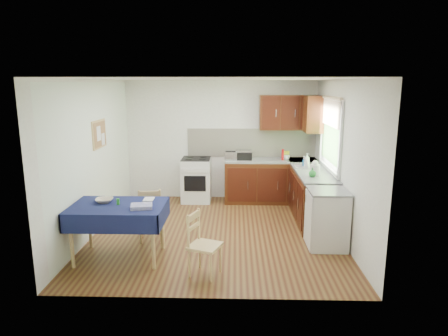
{
  "coord_description": "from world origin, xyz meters",
  "views": [
    {
      "loc": [
        0.31,
        -6.29,
        2.44
      ],
      "look_at": [
        0.13,
        0.16,
        1.06
      ],
      "focal_mm": 32.0,
      "sensor_mm": 36.0,
      "label": 1
    }
  ],
  "objects_px": {
    "toaster": "(231,156)",
    "sandwich_press": "(244,155)",
    "chair_far": "(151,213)",
    "kettle": "(315,169)",
    "chair_near": "(202,242)",
    "dining_table": "(118,212)",
    "dish_rack": "(306,166)"
  },
  "relations": [
    {
      "from": "chair_near",
      "to": "kettle",
      "type": "xyz_separation_m",
      "value": [
        1.76,
        1.8,
        0.58
      ]
    },
    {
      "from": "chair_near",
      "to": "toaster",
      "type": "distance_m",
      "value": 3.26
    },
    {
      "from": "chair_far",
      "to": "toaster",
      "type": "distance_m",
      "value": 2.48
    },
    {
      "from": "dish_rack",
      "to": "kettle",
      "type": "bearing_deg",
      "value": -91.15
    },
    {
      "from": "sandwich_press",
      "to": "kettle",
      "type": "height_order",
      "value": "kettle"
    },
    {
      "from": "chair_near",
      "to": "toaster",
      "type": "height_order",
      "value": "toaster"
    },
    {
      "from": "dining_table",
      "to": "chair_near",
      "type": "height_order",
      "value": "chair_near"
    },
    {
      "from": "dining_table",
      "to": "sandwich_press",
      "type": "relative_size",
      "value": 3.92
    },
    {
      "from": "kettle",
      "to": "dining_table",
      "type": "bearing_deg",
      "value": -155.79
    },
    {
      "from": "sandwich_press",
      "to": "kettle",
      "type": "relative_size",
      "value": 1.21
    },
    {
      "from": "chair_near",
      "to": "toaster",
      "type": "bearing_deg",
      "value": 15.09
    },
    {
      "from": "toaster",
      "to": "sandwich_press",
      "type": "xyz_separation_m",
      "value": [
        0.27,
        0.1,
        0.01
      ]
    },
    {
      "from": "chair_far",
      "to": "toaster",
      "type": "height_order",
      "value": "toaster"
    },
    {
      "from": "dining_table",
      "to": "kettle",
      "type": "distance_m",
      "value": 3.27
    },
    {
      "from": "toaster",
      "to": "sandwich_press",
      "type": "bearing_deg",
      "value": 10.81
    },
    {
      "from": "toaster",
      "to": "chair_far",
      "type": "bearing_deg",
      "value": -129.37
    },
    {
      "from": "dining_table",
      "to": "sandwich_press",
      "type": "xyz_separation_m",
      "value": [
        1.8,
        2.82,
        0.32
      ]
    },
    {
      "from": "chair_far",
      "to": "dining_table",
      "type": "bearing_deg",
      "value": 53.79
    },
    {
      "from": "kettle",
      "to": "sandwich_press",
      "type": "bearing_deg",
      "value": 128.15
    },
    {
      "from": "dining_table",
      "to": "chair_far",
      "type": "relative_size",
      "value": 1.51
    },
    {
      "from": "chair_near",
      "to": "kettle",
      "type": "bearing_deg",
      "value": -23.36
    },
    {
      "from": "chair_near",
      "to": "sandwich_press",
      "type": "height_order",
      "value": "sandwich_press"
    },
    {
      "from": "chair_near",
      "to": "toaster",
      "type": "xyz_separation_m",
      "value": [
        0.33,
        3.2,
        0.54
      ]
    },
    {
      "from": "dining_table",
      "to": "chair_far",
      "type": "distance_m",
      "value": 0.74
    },
    {
      "from": "chair_far",
      "to": "chair_near",
      "type": "bearing_deg",
      "value": 118.86
    },
    {
      "from": "chair_far",
      "to": "chair_near",
      "type": "relative_size",
      "value": 1.03
    },
    {
      "from": "dish_rack",
      "to": "kettle",
      "type": "distance_m",
      "value": 0.71
    },
    {
      "from": "dining_table",
      "to": "sandwich_press",
      "type": "bearing_deg",
      "value": 69.51
    },
    {
      "from": "toaster",
      "to": "dish_rack",
      "type": "height_order",
      "value": "dish_rack"
    },
    {
      "from": "dining_table",
      "to": "dish_rack",
      "type": "height_order",
      "value": "dish_rack"
    },
    {
      "from": "toaster",
      "to": "dish_rack",
      "type": "xyz_separation_m",
      "value": [
        1.4,
        -0.68,
        -0.06
      ]
    },
    {
      "from": "chair_far",
      "to": "sandwich_press",
      "type": "relative_size",
      "value": 2.6
    }
  ]
}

